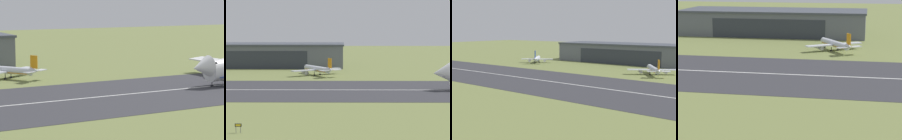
{
  "view_description": "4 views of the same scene",
  "coord_description": "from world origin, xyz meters",
  "views": [
    {
      "loc": [
        -19.8,
        -19.97,
        24.18
      ],
      "look_at": [
        34.42,
        80.97,
        9.06
      ],
      "focal_mm": 85.0,
      "sensor_mm": 36.0,
      "label": 1
    },
    {
      "loc": [
        38.95,
        -42.56,
        20.96
      ],
      "look_at": [
        37.84,
        83.84,
        7.88
      ],
      "focal_mm": 70.0,
      "sensor_mm": 36.0,
      "label": 2
    },
    {
      "loc": [
        81.36,
        5.4,
        20.52
      ],
      "look_at": [
        24.57,
        78.69,
        8.19
      ],
      "focal_mm": 50.0,
      "sensor_mm": 36.0,
      "label": 3
    },
    {
      "loc": [
        40.7,
        -23.07,
        28.76
      ],
      "look_at": [
        24.36,
        67.83,
        8.03
      ],
      "focal_mm": 70.0,
      "sensor_mm": 36.0,
      "label": 4
    }
  ],
  "objects": [
    {
      "name": "runway_centreline",
      "position": [
        0.0,
        97.06,
        0.07
      ],
      "size": [
        411.69,
        0.7,
        0.01
      ],
      "primitive_type": "cube",
      "color": "silver",
      "rests_on": "runway_strip"
    },
    {
      "name": "runway_strip",
      "position": [
        0.0,
        97.06,
        0.03
      ],
      "size": [
        457.44,
        45.77,
        0.06
      ],
      "primitive_type": "cube",
      "color": "#333338",
      "rests_on": "ground_plane"
    },
    {
      "name": "hangar_building",
      "position": [
        -3.0,
        177.98,
        5.85
      ],
      "size": [
        86.06,
        28.6,
        11.67
      ],
      "color": "slate",
      "rests_on": "ground_plane"
    },
    {
      "name": "airplane_parked_west",
      "position": [
        28.75,
        138.23,
        2.61
      ],
      "size": [
        20.76,
        22.23,
        7.78
      ],
      "color": "silver",
      "rests_on": "ground_plane"
    }
  ]
}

